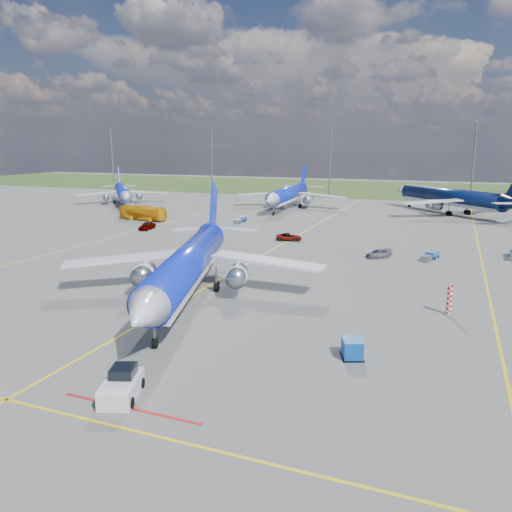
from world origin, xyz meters
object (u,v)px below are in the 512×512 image
at_px(bg_jet_n, 449,214).
at_px(uld_container, 352,348).
at_px(baggage_tug_w, 430,256).
at_px(baggage_tug_c, 240,220).
at_px(service_car_b, 289,237).
at_px(pushback_tug, 122,385).
at_px(bg_jet_nw, 123,204).
at_px(service_car_c, 379,253).
at_px(main_airliner, 189,298).
at_px(bg_jet_nnw, 288,208).
at_px(warning_post, 450,299).
at_px(apron_bus, 143,213).
at_px(service_car_a, 147,226).

xyz_separation_m(bg_jet_n, uld_container, (-5.69, -90.58, 0.73)).
height_order(baggage_tug_w, baggage_tug_c, baggage_tug_c).
bearing_deg(bg_jet_n, service_car_b, 18.15).
bearing_deg(bg_jet_n, uld_container, 42.70).
bearing_deg(pushback_tug, bg_jet_nw, 106.44).
xyz_separation_m(bg_jet_n, baggage_tug_w, (-1.83, -53.00, 0.47)).
bearing_deg(service_car_c, bg_jet_n, 122.77).
distance_m(main_airliner, uld_container, 21.13).
relative_size(bg_jet_nnw, service_car_c, 9.93).
bearing_deg(service_car_c, baggage_tug_w, 52.43).
height_order(bg_jet_nnw, bg_jet_n, bg_jet_n).
height_order(bg_jet_nw, service_car_b, bg_jet_nw).
bearing_deg(main_airliner, baggage_tug_w, 33.77).
relative_size(bg_jet_nnw, bg_jet_n, 0.92).
bearing_deg(warning_post, main_airliner, -170.38).
distance_m(apron_bus, service_car_a, 13.01).
xyz_separation_m(service_car_a, baggage_tug_c, (13.06, 15.04, -0.24)).
relative_size(pushback_tug, baggage_tug_c, 1.11).
xyz_separation_m(bg_jet_nnw, main_airliner, (13.84, -77.00, 0.00)).
relative_size(uld_container, service_car_a, 0.41).
bearing_deg(bg_jet_nw, uld_container, -84.84).
bearing_deg(warning_post, bg_jet_n, 90.77).
bearing_deg(baggage_tug_c, apron_bus, -172.55).
bearing_deg(warning_post, bg_jet_nw, 142.56).
height_order(warning_post, apron_bus, apron_bus).
bearing_deg(service_car_c, service_car_a, -148.65).
xyz_separation_m(bg_jet_n, service_car_b, (-24.91, -46.57, 0.61)).
xyz_separation_m(pushback_tug, uld_container, (12.67, 11.53, -0.03)).
distance_m(bg_jet_nw, main_airliner, 91.45).
xyz_separation_m(bg_jet_nw, service_car_c, (75.32, -42.26, 0.59)).
xyz_separation_m(pushback_tug, service_car_b, (-6.55, 55.55, -0.15)).
distance_m(warning_post, baggage_tug_c, 62.52).
xyz_separation_m(bg_jet_nw, pushback_tug, (65.77, -90.09, 0.75)).
bearing_deg(bg_jet_nnw, baggage_tug_w, -56.02).
distance_m(bg_jet_n, main_airliner, 85.30).
height_order(bg_jet_nw, main_airliner, main_airliner).
height_order(bg_jet_nnw, pushback_tug, bg_jet_nnw).
bearing_deg(pushback_tug, main_airliner, 87.77).
distance_m(uld_container, service_car_b, 48.03).
distance_m(pushback_tug, service_car_c, 48.77).
xyz_separation_m(bg_jet_nnw, baggage_tug_w, (36.82, -48.37, 0.47)).
xyz_separation_m(apron_bus, service_car_b, (36.85, -11.05, -0.96)).
distance_m(bg_jet_nnw, baggage_tug_c, 26.25).
distance_m(bg_jet_nnw, baggage_tug_w, 60.79).
bearing_deg(baggage_tug_c, baggage_tug_w, -34.99).
xyz_separation_m(uld_container, apron_bus, (-56.07, 55.07, 0.84)).
bearing_deg(bg_jet_nnw, bg_jet_nw, -174.05).
xyz_separation_m(warning_post, main_airliner, (-25.84, -4.38, -1.50)).
distance_m(warning_post, uld_container, 14.96).
bearing_deg(apron_bus, uld_container, -127.61).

